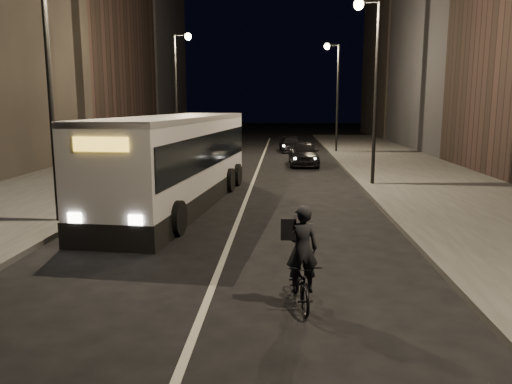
# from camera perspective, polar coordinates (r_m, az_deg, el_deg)

# --- Properties ---
(ground) EXTENTS (180.00, 180.00, 0.00)m
(ground) POSITION_cam_1_polar(r_m,az_deg,el_deg) (11.74, -4.22, -8.79)
(ground) COLOR black
(ground) RESTS_ON ground
(sidewalk_right) EXTENTS (7.00, 70.00, 0.16)m
(sidewalk_right) POSITION_cam_1_polar(r_m,az_deg,el_deg) (26.25, 18.62, 1.40)
(sidewalk_right) COLOR #353533
(sidewalk_right) RESTS_ON ground
(sidewalk_left) EXTENTS (7.00, 70.00, 0.16)m
(sidewalk_left) POSITION_cam_1_polar(r_m,az_deg,el_deg) (27.17, -18.45, 1.69)
(sidewalk_left) COLOR #353533
(sidewalk_left) RESTS_ON ground
(building_row_right) EXTENTS (8.00, 61.00, 21.00)m
(building_row_right) POSITION_cam_1_polar(r_m,az_deg,el_deg) (41.72, 24.78, 18.42)
(building_row_right) COLOR black
(building_row_right) RESTS_ON ground
(building_row_left) EXTENTS (8.00, 61.00, 22.00)m
(building_row_left) POSITION_cam_1_polar(r_m,az_deg,el_deg) (43.79, -21.68, 18.84)
(building_row_left) COLOR black
(building_row_left) RESTS_ON ground
(streetlight_right_mid) EXTENTS (1.20, 0.44, 8.12)m
(streetlight_right_mid) POSITION_cam_1_polar(r_m,az_deg,el_deg) (23.40, 12.99, 13.66)
(streetlight_right_mid) COLOR black
(streetlight_right_mid) RESTS_ON sidewalk_right
(streetlight_right_far) EXTENTS (1.20, 0.44, 8.12)m
(streetlight_right_far) POSITION_cam_1_polar(r_m,az_deg,el_deg) (39.24, 8.95, 12.22)
(streetlight_right_far) COLOR black
(streetlight_right_far) RESTS_ON sidewalk_right
(streetlight_left_near) EXTENTS (1.20, 0.44, 8.12)m
(streetlight_left_near) POSITION_cam_1_polar(r_m,az_deg,el_deg) (16.55, -21.89, 14.81)
(streetlight_left_near) COLOR black
(streetlight_left_near) RESTS_ON sidewalk_left
(streetlight_left_far) EXTENTS (1.20, 0.44, 8.12)m
(streetlight_left_far) POSITION_cam_1_polar(r_m,az_deg,el_deg) (33.74, -8.74, 12.60)
(streetlight_left_far) COLOR black
(streetlight_left_far) RESTS_ON sidewalk_left
(city_bus) EXTENTS (3.87, 12.60, 3.35)m
(city_bus) POSITION_cam_1_polar(r_m,az_deg,el_deg) (18.92, -8.93, 3.97)
(city_bus) COLOR silver
(city_bus) RESTS_ON ground
(cyclist_on_bicycle) EXTENTS (0.83, 1.78, 1.98)m
(cyclist_on_bicycle) POSITION_cam_1_polar(r_m,az_deg,el_deg) (9.52, 5.18, -9.15)
(cyclist_on_bicycle) COLOR black
(cyclist_on_bicycle) RESTS_ON ground
(car_near) EXTENTS (1.86, 4.46, 1.51)m
(car_near) POSITION_cam_1_polar(r_m,az_deg,el_deg) (31.16, 5.44, 4.41)
(car_near) COLOR black
(car_near) RESTS_ON ground
(car_mid) EXTENTS (2.04, 4.80, 1.54)m
(car_mid) POSITION_cam_1_polar(r_m,az_deg,el_deg) (33.98, -5.11, 4.91)
(car_mid) COLOR #3C3B3E
(car_mid) RESTS_ON ground
(car_far) EXTENTS (1.95, 4.17, 1.18)m
(car_far) POSITION_cam_1_polar(r_m,az_deg,el_deg) (40.02, 3.97, 5.43)
(car_far) COLOR black
(car_far) RESTS_ON ground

